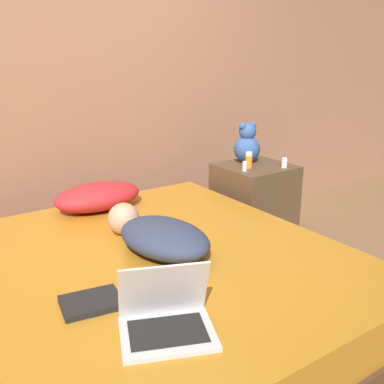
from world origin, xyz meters
The scene contains 12 objects.
ground_plane centered at (0.00, 0.00, 0.00)m, with size 12.00×12.00×0.00m, color brown.
wall_back centered at (0.00, 1.22, 1.30)m, with size 8.00×0.06×2.60m.
bed centered at (0.00, 0.00, 0.22)m, with size 1.77×1.87×0.45m.
nightstand centered at (1.18, 0.57, 0.30)m, with size 0.47×0.45×0.59m.
pillow centered at (0.09, 0.74, 0.52)m, with size 0.52×0.31×0.16m.
person_lying centered at (0.09, 0.04, 0.52)m, with size 0.40×0.68×0.16m.
laptop centered at (-0.22, -0.53, 0.50)m, with size 0.38×0.35×0.24m.
teddy_bear centered at (1.19, 0.68, 0.72)m, with size 0.19×0.19×0.28m.
bottle_white centered at (1.30, 0.42, 0.63)m, with size 0.04×0.04×0.07m.
bottle_clear centered at (1.02, 0.50, 0.62)m, with size 0.03×0.03×0.07m.
bottle_orange centered at (1.09, 0.55, 0.65)m, with size 0.05×0.05×0.11m.
book centered at (-0.37, -0.23, 0.46)m, with size 0.24×0.20×0.02m.
Camera 1 is at (-0.89, -1.65, 1.35)m, focal length 42.00 mm.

